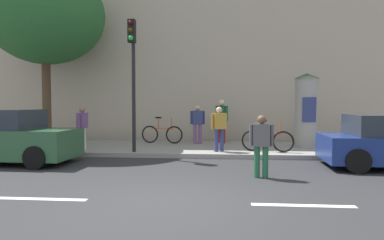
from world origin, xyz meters
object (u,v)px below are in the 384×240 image
at_px(pedestrian_in_dark_shirt, 222,117).
at_px(pedestrian_in_red_top, 198,122).
at_px(street_tree, 45,14).
at_px(pedestrian_with_bag, 219,126).
at_px(bicycle_leaning, 162,134).
at_px(bicycle_upright, 267,140).
at_px(pedestrian_with_backpack, 261,142).
at_px(traffic_light, 133,64).
at_px(pedestrian_near_pole, 82,125).
at_px(parked_car_red, 2,138).
at_px(poster_column, 306,110).

distance_m(pedestrian_in_dark_shirt, pedestrian_in_red_top, 1.07).
bearing_deg(pedestrian_in_dark_shirt, street_tree, -172.13).
height_order(pedestrian_with_bag, bicycle_leaning, pedestrian_with_bag).
bearing_deg(bicycle_upright, pedestrian_with_backpack, -99.63).
relative_size(traffic_light, pedestrian_near_pole, 2.89).
distance_m(street_tree, pedestrian_with_backpack, 10.45).
distance_m(pedestrian_with_bag, bicycle_leaning, 3.32).
bearing_deg(bicycle_leaning, pedestrian_in_dark_shirt, 6.58).
height_order(bicycle_leaning, bicycle_upright, same).
bearing_deg(pedestrian_in_dark_shirt, parked_car_red, -144.99).
distance_m(traffic_light, pedestrian_with_backpack, 5.41).
xyz_separation_m(poster_column, bicycle_leaning, (-5.61, 0.86, -1.02)).
bearing_deg(parked_car_red, pedestrian_with_bag, 17.45).
bearing_deg(pedestrian_with_backpack, pedestrian_in_red_top, 109.03).
bearing_deg(bicycle_upright, pedestrian_near_pole, 179.90).
bearing_deg(poster_column, pedestrian_in_red_top, 170.05).
xyz_separation_m(poster_column, parked_car_red, (-9.70, -3.45, -0.79)).
bearing_deg(pedestrian_near_pole, pedestrian_with_bag, -1.13).
bearing_deg(pedestrian_with_bag, traffic_light, -171.09).
bearing_deg(bicycle_upright, poster_column, 39.69).
xyz_separation_m(pedestrian_in_dark_shirt, bicycle_leaning, (-2.46, -0.28, -0.69)).
bearing_deg(pedestrian_with_backpack, street_tree, 147.81).
distance_m(pedestrian_with_backpack, bicycle_upright, 3.60).
height_order(street_tree, pedestrian_in_dark_shirt, street_tree).
height_order(poster_column, parked_car_red, poster_column).
xyz_separation_m(street_tree, pedestrian_with_backpack, (7.99, -5.03, -4.48)).
distance_m(street_tree, bicycle_upright, 9.96).
xyz_separation_m(poster_column, street_tree, (-10.19, 0.17, 3.79)).
bearing_deg(pedestrian_in_dark_shirt, poster_column, -19.95).
bearing_deg(poster_column, pedestrian_near_pole, -170.77).
bearing_deg(traffic_light, pedestrian_near_pole, 164.63).
relative_size(street_tree, bicycle_upright, 4.16).
distance_m(poster_column, bicycle_leaning, 5.77).
relative_size(bicycle_leaning, parked_car_red, 0.41).
bearing_deg(pedestrian_near_pole, traffic_light, -15.37).
distance_m(poster_column, parked_car_red, 10.33).
bearing_deg(pedestrian_with_bag, pedestrian_with_backpack, -73.22).
height_order(pedestrian_in_dark_shirt, bicycle_upright, pedestrian_in_dark_shirt).
height_order(traffic_light, pedestrian_near_pole, traffic_light).
xyz_separation_m(pedestrian_in_red_top, bicycle_leaning, (-1.49, 0.14, -0.52)).
xyz_separation_m(pedestrian_in_dark_shirt, bicycle_upright, (1.55, -2.47, -0.69)).
distance_m(traffic_light, pedestrian_near_pole, 2.92).
height_order(pedestrian_in_red_top, parked_car_red, pedestrian_in_red_top).
height_order(traffic_light, pedestrian_with_bag, traffic_light).
height_order(pedestrian_with_backpack, pedestrian_in_red_top, pedestrian_in_red_top).
height_order(poster_column, street_tree, street_tree).
distance_m(poster_column, pedestrian_with_backpack, 5.38).
bearing_deg(pedestrian_near_pole, pedestrian_in_dark_shirt, 26.44).
height_order(street_tree, pedestrian_in_red_top, street_tree).
height_order(poster_column, pedestrian_near_pole, poster_column).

